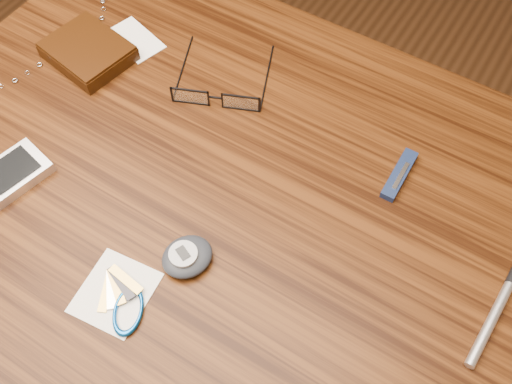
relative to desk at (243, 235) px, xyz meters
The scene contains 9 objects.
ground 0.65m from the desk, ahead, with size 3.80×3.80×0.00m, color #472814.
desk is the anchor object (origin of this frame).
wallet_and_card 0.36m from the desk, 164.60° to the left, with size 0.15×0.16×0.03m.
eyeglasses 0.20m from the desk, 134.76° to the left, with size 0.17×0.17×0.03m.
pda_phone 0.33m from the desk, 152.46° to the right, with size 0.08×0.13×0.02m.
pedometer 0.16m from the desk, 93.98° to the right, with size 0.07×0.08×0.03m.
notepad_keys 0.22m from the desk, 102.31° to the right, with size 0.11×0.10×0.01m.
pocket_knife 0.23m from the desk, 40.96° to the left, with size 0.02×0.08×0.01m.
silver_pen 0.35m from the desk, ahead, with size 0.02×0.15×0.01m.
Camera 1 is at (0.22, -0.31, 1.37)m, focal length 40.00 mm.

